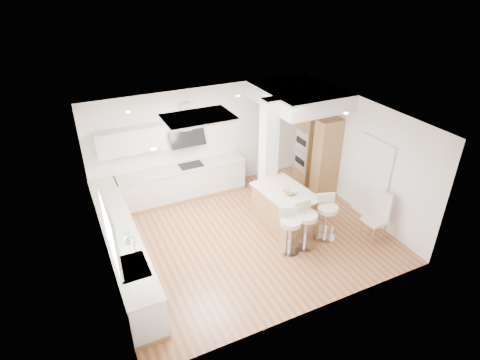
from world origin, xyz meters
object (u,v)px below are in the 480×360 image
bar_stool_a (290,229)px  bar_stool_b (305,223)px  dining_chair (379,214)px  peninsula (284,208)px  bar_stool_c (326,215)px

bar_stool_a → bar_stool_b: bar_stool_b is taller
bar_stool_a → dining_chair: bearing=4.4°
dining_chair → bar_stool_a: bearing=165.2°
peninsula → bar_stool_c: size_ratio=1.50×
bar_stool_c → dining_chair: bearing=-8.3°
bar_stool_a → bar_stool_c: size_ratio=0.97×
peninsula → bar_stool_b: size_ratio=1.46×
peninsula → bar_stool_c: (0.57, -0.84, 0.14)m
bar_stool_a → dining_chair: 2.08m
bar_stool_b → dining_chair: size_ratio=0.95×
bar_stool_c → dining_chair: dining_chair is taller
bar_stool_b → dining_chair: 1.72m
peninsula → bar_stool_c: 1.02m
peninsula → bar_stool_b: (-0.03, -0.91, 0.15)m
bar_stool_c → bar_stool_b: bearing=-157.1°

